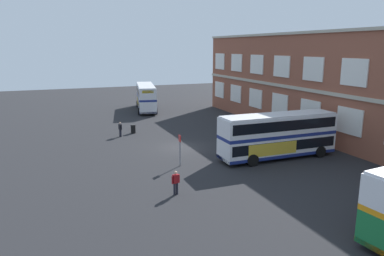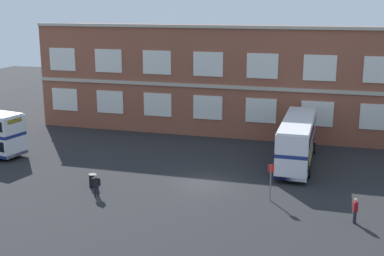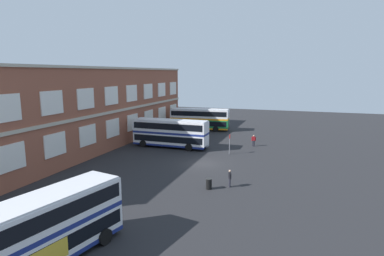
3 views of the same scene
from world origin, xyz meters
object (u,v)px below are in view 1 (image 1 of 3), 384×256
object	(u,v)px
waiting_passenger	(176,182)
second_passenger	(120,129)
double_decker_near	(146,97)
station_litter_bin	(133,129)
double_decker_middle	(278,135)
bus_stand_flag	(180,147)

from	to	relation	value
waiting_passenger	second_passenger	size ratio (longest dim) A/B	1.00
double_decker_near	waiting_passenger	world-z (taller)	double_decker_near
second_passenger	station_litter_bin	distance (m)	2.13
double_decker_middle	waiting_passenger	distance (m)	12.38
double_decker_near	station_litter_bin	distance (m)	16.15
waiting_passenger	bus_stand_flag	bearing A→B (deg)	157.42
bus_stand_flag	station_litter_bin	distance (m)	13.54
second_passenger	station_litter_bin	bearing A→B (deg)	124.05
second_passenger	bus_stand_flag	bearing A→B (deg)	12.49
bus_stand_flag	station_litter_bin	xyz separation A→B (m)	(-13.46, -1.00, -1.12)
station_litter_bin	second_passenger	bearing A→B (deg)	-55.95
double_decker_middle	second_passenger	distance (m)	17.86
double_decker_near	bus_stand_flag	world-z (taller)	double_decker_near
double_decker_near	waiting_passenger	distance (m)	34.99
double_decker_near	double_decker_middle	bearing A→B (deg)	8.58
double_decker_near	waiting_passenger	bearing A→B (deg)	-11.45
double_decker_near	bus_stand_flag	distance (m)	28.90
waiting_passenger	second_passenger	distance (m)	18.03
double_decker_near	double_decker_middle	size ratio (longest dim) A/B	1.03
double_decker_middle	waiting_passenger	size ratio (longest dim) A/B	6.48
double_decker_middle	waiting_passenger	bearing A→B (deg)	-67.90
double_decker_near	station_litter_bin	bearing A→B (deg)	-20.21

